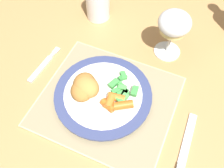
{
  "coord_description": "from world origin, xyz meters",
  "views": [
    {
      "loc": [
        0.12,
        -0.34,
        1.29
      ],
      "look_at": [
        -0.01,
        -0.03,
        0.78
      ],
      "focal_mm": 40.0,
      "sensor_mm": 36.0,
      "label": 1
    }
  ],
  "objects_px": {
    "table_knife": "(182,159)",
    "drinking_cup": "(98,3)",
    "dinner_plate": "(103,95)",
    "wine_glass": "(174,25)",
    "fork": "(42,66)",
    "dining_table": "(121,99)"
  },
  "relations": [
    {
      "from": "dinner_plate",
      "to": "fork",
      "type": "distance_m",
      "value": 0.2
    },
    {
      "from": "dinner_plate",
      "to": "table_knife",
      "type": "height_order",
      "value": "dinner_plate"
    },
    {
      "from": "fork",
      "to": "drinking_cup",
      "type": "distance_m",
      "value": 0.26
    },
    {
      "from": "dining_table",
      "to": "fork",
      "type": "bearing_deg",
      "value": -170.96
    },
    {
      "from": "fork",
      "to": "dinner_plate",
      "type": "bearing_deg",
      "value": -6.92
    },
    {
      "from": "dining_table",
      "to": "drinking_cup",
      "type": "height_order",
      "value": "drinking_cup"
    },
    {
      "from": "dinner_plate",
      "to": "fork",
      "type": "height_order",
      "value": "dinner_plate"
    },
    {
      "from": "dinner_plate",
      "to": "fork",
      "type": "bearing_deg",
      "value": 173.08
    },
    {
      "from": "dining_table",
      "to": "fork",
      "type": "height_order",
      "value": "fork"
    },
    {
      "from": "table_knife",
      "to": "wine_glass",
      "type": "distance_m",
      "value": 0.33
    },
    {
      "from": "fork",
      "to": "table_knife",
      "type": "bearing_deg",
      "value": -12.68
    },
    {
      "from": "fork",
      "to": "wine_glass",
      "type": "xyz_separation_m",
      "value": [
        0.3,
        0.19,
        0.1
      ]
    },
    {
      "from": "dining_table",
      "to": "table_knife",
      "type": "height_order",
      "value": "table_knife"
    },
    {
      "from": "dinner_plate",
      "to": "wine_glass",
      "type": "height_order",
      "value": "wine_glass"
    },
    {
      "from": "wine_glass",
      "to": "drinking_cup",
      "type": "height_order",
      "value": "wine_glass"
    },
    {
      "from": "table_knife",
      "to": "drinking_cup",
      "type": "height_order",
      "value": "drinking_cup"
    },
    {
      "from": "table_knife",
      "to": "dinner_plate",
      "type": "bearing_deg",
      "value": 162.48
    },
    {
      "from": "dining_table",
      "to": "fork",
      "type": "relative_size",
      "value": 11.38
    },
    {
      "from": "dinner_plate",
      "to": "drinking_cup",
      "type": "relative_size",
      "value": 2.45
    },
    {
      "from": "dinner_plate",
      "to": "drinking_cup",
      "type": "distance_m",
      "value": 0.31
    },
    {
      "from": "fork",
      "to": "table_knife",
      "type": "height_order",
      "value": "table_knife"
    },
    {
      "from": "dinner_plate",
      "to": "drinking_cup",
      "type": "bearing_deg",
      "value": 117.88
    }
  ]
}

